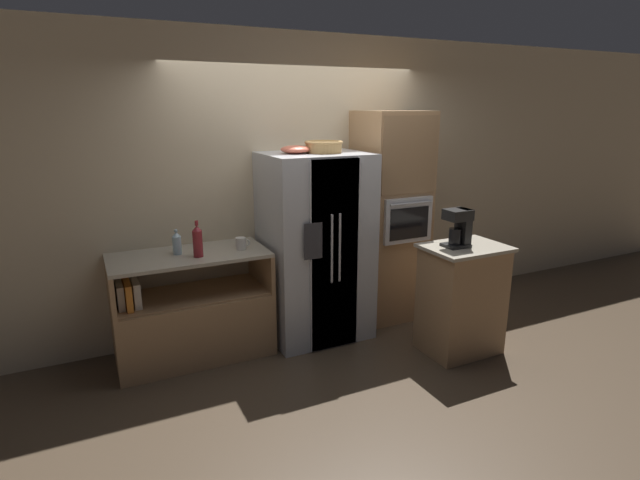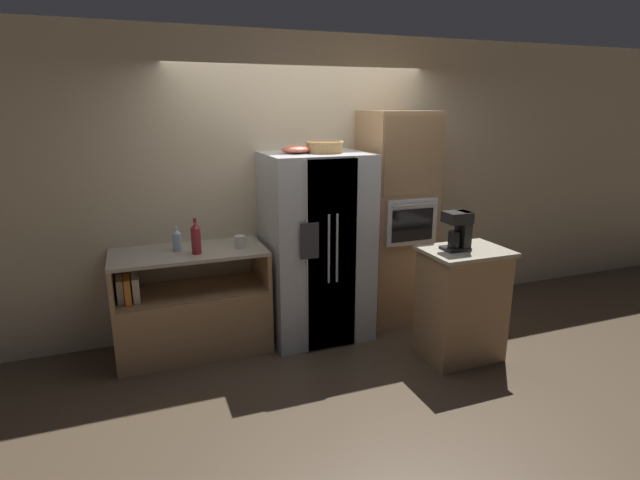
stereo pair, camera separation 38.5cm
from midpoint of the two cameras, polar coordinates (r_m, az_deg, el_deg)
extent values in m
plane|color=#4C3D2D|center=(4.90, 2.19, -10.79)|extent=(20.00, 20.00, 0.00)
cube|color=beige|center=(4.91, 0.15, 6.44)|extent=(12.00, 0.06, 2.80)
cube|color=#A87F56|center=(4.61, -11.96, -9.01)|extent=(1.31, 0.65, 0.56)
cube|color=#A87F56|center=(4.50, -12.16, -5.65)|extent=(1.25, 0.59, 0.02)
cube|color=#A87F56|center=(4.41, -20.46, -4.49)|extent=(0.04, 0.65, 0.34)
cube|color=#A87F56|center=(4.58, -4.39, -2.86)|extent=(0.04, 0.65, 0.34)
cube|color=#ADA38E|center=(4.39, -12.40, -1.41)|extent=(1.31, 0.65, 0.03)
cube|color=silver|center=(4.40, -19.56, -5.21)|extent=(0.05, 0.30, 0.20)
cube|color=orange|center=(4.40, -18.83, -5.04)|extent=(0.05, 0.41, 0.22)
cube|color=silver|center=(4.40, -17.99, -5.02)|extent=(0.05, 0.33, 0.21)
cube|color=silver|center=(4.66, 1.94, -0.76)|extent=(0.93, 0.75, 1.73)
cube|color=silver|center=(4.32, 3.84, -2.07)|extent=(0.46, 0.02, 1.70)
cube|color=silver|center=(4.32, 3.98, -2.05)|extent=(0.46, 0.02, 1.70)
cylinder|color=#B2B2B7|center=(4.26, 3.61, -1.09)|extent=(0.02, 0.02, 0.61)
cylinder|color=#B2B2B7|center=(4.29, 4.54, -0.99)|extent=(0.02, 0.02, 0.61)
cube|color=#2D2D33|center=(4.18, 1.43, -0.14)|extent=(0.17, 0.01, 0.31)
cube|color=#A87F56|center=(5.07, 10.74, 2.39)|extent=(0.65, 0.59, 2.09)
cube|color=silver|center=(4.80, 12.71, 1.99)|extent=(0.53, 0.04, 0.44)
cube|color=black|center=(4.79, 12.82, 1.63)|extent=(0.44, 0.01, 0.31)
cylinder|color=#B2B2B7|center=(4.74, 13.06, 3.90)|extent=(0.47, 0.02, 0.02)
cube|color=#94704C|center=(4.72, 13.04, 9.34)|extent=(0.61, 0.01, 0.72)
cube|color=#A87F56|center=(4.55, 18.21, -7.16)|extent=(0.64, 0.49, 0.95)
cube|color=#ADA38E|center=(4.40, 18.73, -1.24)|extent=(0.70, 0.53, 0.03)
cylinder|color=tan|center=(4.50, 3.02, 10.50)|extent=(0.32, 0.32, 0.09)
torus|color=tan|center=(4.50, 3.03, 11.08)|extent=(0.34, 0.34, 0.03)
ellipsoid|color=#DB664C|center=(4.45, -0.23, 10.33)|extent=(0.27, 0.27, 0.07)
cylinder|color=silver|center=(4.39, -13.63, -0.26)|extent=(0.07, 0.07, 0.15)
cone|color=silver|center=(4.37, -13.71, 0.97)|extent=(0.07, 0.07, 0.04)
cylinder|color=silver|center=(4.36, -13.73, 1.33)|extent=(0.03, 0.03, 0.02)
cylinder|color=maroon|center=(4.26, -11.49, -0.14)|extent=(0.08, 0.08, 0.22)
cone|color=maroon|center=(4.23, -11.58, 1.59)|extent=(0.08, 0.08, 0.04)
cylinder|color=maroon|center=(4.22, -11.61, 2.16)|extent=(0.03, 0.03, 0.04)
cylinder|color=silver|center=(4.40, -6.68, -0.21)|extent=(0.09, 0.09, 0.10)
torus|color=silver|center=(4.41, -6.09, -0.16)|extent=(0.07, 0.01, 0.07)
cube|color=black|center=(4.35, 17.66, -0.95)|extent=(0.21, 0.17, 0.02)
cylinder|color=black|center=(4.32, 17.58, 0.04)|extent=(0.10, 0.10, 0.14)
cube|color=black|center=(4.35, 18.52, 1.03)|extent=(0.07, 0.15, 0.32)
cube|color=black|center=(4.29, 17.94, 2.46)|extent=(0.21, 0.17, 0.09)
camera|label=1|loc=(0.19, -87.57, 0.65)|focal=28.00mm
camera|label=2|loc=(0.19, 92.43, -0.65)|focal=28.00mm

